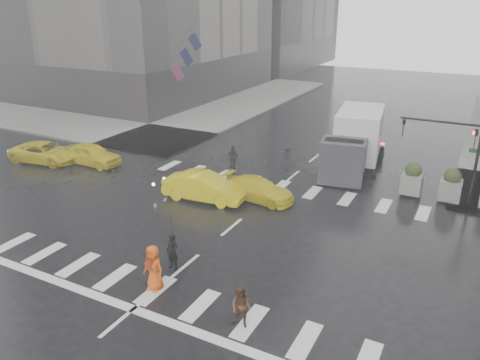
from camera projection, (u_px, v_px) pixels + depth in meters
The scene contains 17 objects.
ground at pixel (232, 227), 22.67m from camera, with size 120.00×120.00×0.00m, color black.
sidewalk_nw at pixel (143, 112), 45.57m from camera, with size 35.00×35.00×0.15m, color gray.
road_markings at pixel (232, 227), 22.66m from camera, with size 18.00×48.00×0.01m, color silver, non-canonical shape.
traffic_signal_pole at pixel (458, 146), 24.20m from camera, with size 4.45×0.42×4.50m.
planter_west at pixel (412, 179), 26.04m from camera, with size 1.10×1.10×1.80m.
planter_mid at pixel (451, 185), 25.17m from camera, with size 1.10×1.10×1.80m.
flag_cluster at pixel (184, 55), 42.47m from camera, with size 2.87×3.06×4.69m.
pedestrian_black at pixel (172, 233), 18.60m from camera, with size 1.03×1.05×2.43m.
pedestrian_brown at pixel (241, 307), 15.54m from camera, with size 0.74×0.57×1.52m, color #472B19.
pedestrian_orange at pixel (154, 268), 17.51m from camera, with size 0.94×0.66×1.82m.
pedestrian_far_a at pixel (233, 158), 30.14m from camera, with size 0.92×0.56×1.58m, color black.
pedestrian_far_b at pixel (287, 157), 30.14m from camera, with size 1.08×0.60×1.68m, color black.
taxi_front at pixel (91, 154), 31.04m from camera, with size 1.70×4.23×1.44m, color yellow.
taxi_mid at pixel (204, 187), 25.52m from camera, with size 1.60×4.58×1.51m, color yellow.
taxi_rear at pixel (257, 189), 25.58m from camera, with size 1.71×3.70×1.22m, color yellow.
taxi_far at pixel (45, 152), 31.57m from camera, with size 2.22×4.26×1.34m, color yellow.
box_truck at pixel (355, 140), 29.53m from camera, with size 2.66×7.11×3.77m.
Camera 1 is at (9.83, -17.80, 10.29)m, focal length 35.00 mm.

